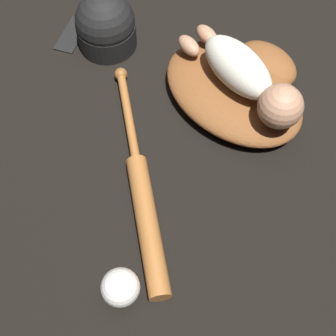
{
  "coord_description": "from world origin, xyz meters",
  "views": [
    {
      "loc": [
        0.24,
        -0.71,
        0.9
      ],
      "look_at": [
        0.0,
        -0.3,
        0.06
      ],
      "focal_mm": 50.0,
      "sensor_mm": 36.0,
      "label": 1
    }
  ],
  "objects_px": {
    "baseball_cap": "(105,26)",
    "baseball_glove": "(239,87)",
    "baseball_bat": "(143,200)",
    "baseball": "(120,287)",
    "baby_figure": "(248,77)"
  },
  "relations": [
    {
      "from": "baseball_glove",
      "to": "baseball",
      "type": "xyz_separation_m",
      "value": [
        0.02,
        -0.54,
        0.0
      ]
    },
    {
      "from": "baseball_glove",
      "to": "baseball_bat",
      "type": "bearing_deg",
      "value": -97.09
    },
    {
      "from": "baseball_cap",
      "to": "baseball_glove",
      "type": "bearing_deg",
      "value": 1.96
    },
    {
      "from": "baseball_bat",
      "to": "baseball_cap",
      "type": "relative_size",
      "value": 2.11
    },
    {
      "from": "baseball_glove",
      "to": "baby_figure",
      "type": "xyz_separation_m",
      "value": [
        0.03,
        -0.03,
        0.08
      ]
    },
    {
      "from": "baseball_glove",
      "to": "baseball_bat",
      "type": "height_order",
      "value": "baseball_glove"
    },
    {
      "from": "baseball_bat",
      "to": "baseball_cap",
      "type": "distance_m",
      "value": 0.48
    },
    {
      "from": "baseball_glove",
      "to": "baseball",
      "type": "relative_size",
      "value": 5.67
    },
    {
      "from": "baseball_glove",
      "to": "baby_figure",
      "type": "height_order",
      "value": "baby_figure"
    },
    {
      "from": "baseball_bat",
      "to": "baseball",
      "type": "distance_m",
      "value": 0.19
    },
    {
      "from": "baseball",
      "to": "baseball_cap",
      "type": "distance_m",
      "value": 0.65
    },
    {
      "from": "baby_figure",
      "to": "baseball_bat",
      "type": "xyz_separation_m",
      "value": [
        -0.07,
        -0.33,
        -0.1
      ]
    },
    {
      "from": "baseball",
      "to": "baseball_cap",
      "type": "relative_size",
      "value": 0.35
    },
    {
      "from": "baseball_glove",
      "to": "baseball_bat",
      "type": "xyz_separation_m",
      "value": [
        -0.04,
        -0.36,
        -0.01
      ]
    },
    {
      "from": "baby_figure",
      "to": "baseball_bat",
      "type": "height_order",
      "value": "baby_figure"
    }
  ]
}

